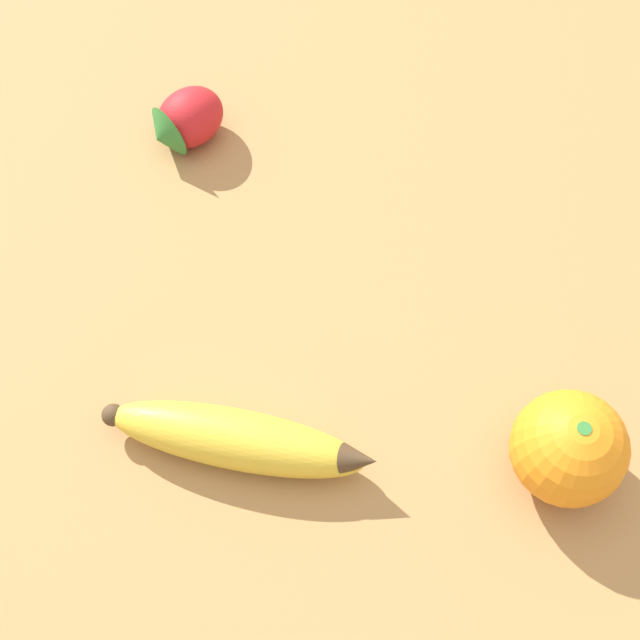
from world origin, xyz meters
name	(u,v)px	position (x,y,z in m)	size (l,w,h in m)	color
ground_plane	(299,211)	(0.00, 0.00, 0.00)	(3.00, 3.00, 0.00)	#A87A47
banana	(239,440)	(-0.13, 0.13, 0.02)	(0.14, 0.14, 0.04)	gold
orange	(569,448)	(-0.25, -0.03, 0.04)	(0.07, 0.07, 0.07)	orange
strawberry	(186,120)	(0.10, 0.03, 0.02)	(0.05, 0.06, 0.04)	red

